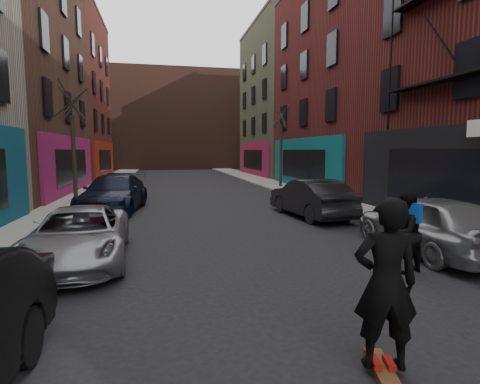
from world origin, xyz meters
name	(u,v)px	position (x,y,z in m)	size (l,w,h in m)	color
sidewalk_left	(108,183)	(-6.25, 30.00, 0.07)	(2.50, 84.00, 0.13)	gray
sidewalk_right	(259,180)	(6.25, 30.00, 0.07)	(2.50, 84.00, 0.13)	gray
buildings_right	(464,47)	(13.50, 16.00, 8.00)	(12.00, 56.00, 16.00)	#4B2920
building_far	(174,121)	(0.00, 56.00, 7.00)	(40.00, 10.00, 14.00)	#47281E
tree_left_far	(73,135)	(-6.20, 18.00, 3.38)	(2.00, 2.00, 6.50)	black
tree_right_far	(281,138)	(6.20, 24.00, 3.53)	(2.00, 2.00, 6.80)	black
parked_left_far	(79,236)	(-4.07, 7.95, 0.65)	(2.15, 4.67, 1.30)	#92949A
parked_left_end	(114,193)	(-4.15, 15.60, 0.80)	(2.23, 5.49, 1.59)	black
parked_right_far	(430,224)	(4.60, 6.91, 0.78)	(1.84, 4.56, 1.55)	gray
parked_right_end	(311,198)	(3.68, 12.54, 0.76)	(1.61, 4.63, 1.52)	black
skateboard	(382,370)	(0.38, 2.43, 0.05)	(0.22, 0.80, 0.10)	brown
skateboarder	(386,283)	(0.38, 2.43, 1.11)	(0.74, 0.49, 2.03)	black
pedestrian	(405,233)	(3.00, 5.70, 0.88)	(1.03, 0.93, 1.75)	black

